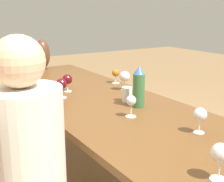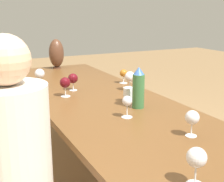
{
  "view_description": "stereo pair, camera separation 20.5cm",
  "coord_description": "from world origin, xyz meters",
  "px_view_note": "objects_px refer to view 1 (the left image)",
  "views": [
    {
      "loc": [
        -1.78,
        1.06,
        1.36
      ],
      "look_at": [
        -0.1,
        0.0,
        0.83
      ],
      "focal_mm": 50.0,
      "sensor_mm": 36.0,
      "label": 1
    },
    {
      "loc": [
        -1.88,
        0.88,
        1.36
      ],
      "look_at": [
        -0.1,
        0.0,
        0.83
      ],
      "focal_mm": 50.0,
      "sensor_mm": 36.0,
      "label": 2
    }
  ],
  "objects_px": {
    "water_tumbler": "(127,94)",
    "wine_glass_0": "(32,76)",
    "vase": "(42,54)",
    "wine_glass_4": "(116,73)",
    "wine_glass_3": "(61,84)",
    "person_near": "(29,164)",
    "wine_glass_7": "(200,115)",
    "water_bottle": "(139,87)",
    "wine_glass_2": "(221,154)",
    "wine_glass_5": "(67,80)",
    "wine_glass_1": "(125,77)",
    "wine_glass_6": "(131,101)"
  },
  "relations": [
    {
      "from": "wine_glass_0",
      "to": "wine_glass_4",
      "type": "relative_size",
      "value": 1.28
    },
    {
      "from": "wine_glass_2",
      "to": "wine_glass_4",
      "type": "height_order",
      "value": "wine_glass_2"
    },
    {
      "from": "water_tumbler",
      "to": "wine_glass_6",
      "type": "distance_m",
      "value": 0.32
    },
    {
      "from": "water_tumbler",
      "to": "wine_glass_0",
      "type": "relative_size",
      "value": 0.66
    },
    {
      "from": "person_near",
      "to": "wine_glass_1",
      "type": "bearing_deg",
      "value": -55.3
    },
    {
      "from": "wine_glass_3",
      "to": "wine_glass_7",
      "type": "distance_m",
      "value": 1.05
    },
    {
      "from": "vase",
      "to": "wine_glass_7",
      "type": "height_order",
      "value": "vase"
    },
    {
      "from": "vase",
      "to": "wine_glass_5",
      "type": "distance_m",
      "value": 0.99
    },
    {
      "from": "wine_glass_5",
      "to": "wine_glass_7",
      "type": "bearing_deg",
      "value": -168.77
    },
    {
      "from": "wine_glass_3",
      "to": "wine_glass_0",
      "type": "bearing_deg",
      "value": 16.07
    },
    {
      "from": "wine_glass_2",
      "to": "wine_glass_6",
      "type": "height_order",
      "value": "wine_glass_2"
    },
    {
      "from": "water_tumbler",
      "to": "wine_glass_0",
      "type": "bearing_deg",
      "value": 33.46
    },
    {
      "from": "water_bottle",
      "to": "wine_glass_0",
      "type": "bearing_deg",
      "value": 28.37
    },
    {
      "from": "wine_glass_0",
      "to": "wine_glass_1",
      "type": "bearing_deg",
      "value": -123.63
    },
    {
      "from": "water_tumbler",
      "to": "wine_glass_1",
      "type": "bearing_deg",
      "value": -31.5
    },
    {
      "from": "wine_glass_2",
      "to": "wine_glass_5",
      "type": "distance_m",
      "value": 1.5
    },
    {
      "from": "wine_glass_0",
      "to": "wine_glass_5",
      "type": "distance_m",
      "value": 0.3
    },
    {
      "from": "wine_glass_5",
      "to": "wine_glass_6",
      "type": "relative_size",
      "value": 1.03
    },
    {
      "from": "wine_glass_3",
      "to": "wine_glass_5",
      "type": "bearing_deg",
      "value": -37.54
    },
    {
      "from": "water_bottle",
      "to": "wine_glass_1",
      "type": "distance_m",
      "value": 0.44
    },
    {
      "from": "vase",
      "to": "wine_glass_4",
      "type": "relative_size",
      "value": 2.59
    },
    {
      "from": "wine_glass_1",
      "to": "wine_glass_6",
      "type": "distance_m",
      "value": 0.63
    },
    {
      "from": "vase",
      "to": "wine_glass_6",
      "type": "distance_m",
      "value": 1.73
    },
    {
      "from": "vase",
      "to": "wine_glass_0",
      "type": "xyz_separation_m",
      "value": [
        -0.77,
        0.37,
        -0.05
      ]
    },
    {
      "from": "vase",
      "to": "wine_glass_1",
      "type": "relative_size",
      "value": 2.08
    },
    {
      "from": "wine_glass_6",
      "to": "person_near",
      "type": "xyz_separation_m",
      "value": [
        -0.15,
        0.67,
        -0.15
      ]
    },
    {
      "from": "vase",
      "to": "wine_glass_4",
      "type": "bearing_deg",
      "value": -161.46
    },
    {
      "from": "water_bottle",
      "to": "wine_glass_4",
      "type": "height_order",
      "value": "water_bottle"
    },
    {
      "from": "wine_glass_0",
      "to": "wine_glass_6",
      "type": "relative_size",
      "value": 1.18
    },
    {
      "from": "vase",
      "to": "wine_glass_7",
      "type": "xyz_separation_m",
      "value": [
        -2.11,
        -0.07,
        -0.07
      ]
    },
    {
      "from": "vase",
      "to": "wine_glass_4",
      "type": "height_order",
      "value": "vase"
    },
    {
      "from": "vase",
      "to": "wine_glass_5",
      "type": "relative_size",
      "value": 2.32
    },
    {
      "from": "water_tumbler",
      "to": "wine_glass_1",
      "type": "height_order",
      "value": "wine_glass_1"
    },
    {
      "from": "wine_glass_3",
      "to": "person_near",
      "type": "distance_m",
      "value": 0.91
    },
    {
      "from": "wine_glass_6",
      "to": "wine_glass_7",
      "type": "xyz_separation_m",
      "value": [
        -0.39,
        -0.15,
        0.0
      ]
    },
    {
      "from": "wine_glass_5",
      "to": "wine_glass_6",
      "type": "bearing_deg",
      "value": -174.46
    },
    {
      "from": "water_tumbler",
      "to": "person_near",
      "type": "relative_size",
      "value": 0.08
    },
    {
      "from": "water_bottle",
      "to": "water_tumbler",
      "type": "distance_m",
      "value": 0.16
    },
    {
      "from": "wine_glass_5",
      "to": "wine_glass_6",
      "type": "height_order",
      "value": "wine_glass_5"
    },
    {
      "from": "wine_glass_2",
      "to": "wine_glass_5",
      "type": "xyz_separation_m",
      "value": [
        1.5,
        -0.06,
        -0.01
      ]
    },
    {
      "from": "wine_glass_2",
      "to": "wine_glass_3",
      "type": "bearing_deg",
      "value": 1.97
    },
    {
      "from": "water_bottle",
      "to": "wine_glass_6",
      "type": "distance_m",
      "value": 0.21
    },
    {
      "from": "wine_glass_1",
      "to": "wine_glass_2",
      "type": "bearing_deg",
      "value": 160.34
    },
    {
      "from": "vase",
      "to": "wine_glass_2",
      "type": "relative_size",
      "value": 2.14
    },
    {
      "from": "vase",
      "to": "wine_glass_0",
      "type": "height_order",
      "value": "vase"
    },
    {
      "from": "person_near",
      "to": "wine_glass_4",
      "type": "bearing_deg",
      "value": -48.91
    },
    {
      "from": "wine_glass_0",
      "to": "wine_glass_2",
      "type": "bearing_deg",
      "value": -175.06
    },
    {
      "from": "person_near",
      "to": "wine_glass_0",
      "type": "bearing_deg",
      "value": -19.37
    },
    {
      "from": "wine_glass_0",
      "to": "wine_glass_2",
      "type": "height_order",
      "value": "wine_glass_0"
    },
    {
      "from": "vase",
      "to": "wine_glass_4",
      "type": "xyz_separation_m",
      "value": [
        -0.93,
        -0.31,
        -0.08
      ]
    }
  ]
}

